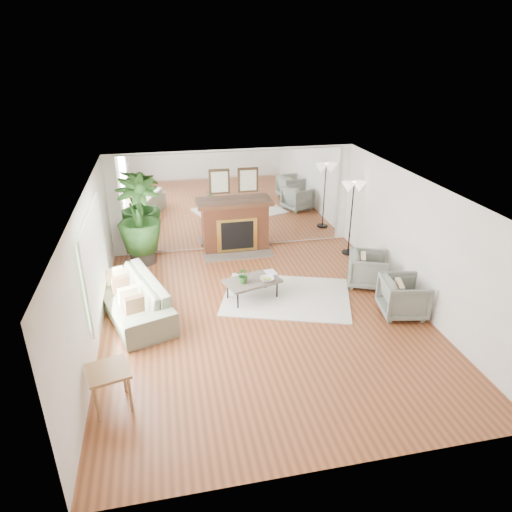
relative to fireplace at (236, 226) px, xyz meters
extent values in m
plane|color=brown|center=(0.00, -3.26, -0.66)|extent=(7.00, 7.00, 0.00)
cube|color=white|center=(-2.99, -3.26, 0.59)|extent=(0.02, 7.00, 2.50)
cube|color=white|center=(2.99, -3.26, 0.59)|extent=(0.02, 7.00, 2.50)
cube|color=white|center=(0.00, 0.23, 0.59)|extent=(6.00, 0.02, 2.50)
cube|color=silver|center=(0.00, 0.21, 0.59)|extent=(5.40, 0.04, 2.40)
cube|color=#B2E09E|center=(-2.96, -2.86, 0.69)|extent=(0.04, 2.40, 1.50)
cube|color=brown|center=(0.00, 0.02, -0.06)|extent=(1.60, 0.40, 1.20)
cube|color=gold|center=(0.00, -0.19, -0.18)|extent=(1.00, 0.04, 0.85)
cube|color=black|center=(0.00, -0.21, -0.18)|extent=(0.80, 0.04, 0.70)
cube|color=#61594C|center=(0.00, -0.33, -0.64)|extent=(1.70, 0.55, 0.03)
cube|color=#442715|center=(0.00, 0.00, 0.56)|extent=(1.85, 0.46, 0.10)
cube|color=black|center=(-0.35, 0.17, 1.09)|extent=(0.50, 0.04, 0.60)
cube|color=black|center=(0.35, 0.17, 1.09)|extent=(0.50, 0.04, 0.60)
cube|color=silver|center=(0.61, -2.58, -0.65)|extent=(3.00, 2.54, 0.03)
cube|color=#61594C|center=(-0.09, -2.50, -0.26)|extent=(1.22, 0.92, 0.05)
cylinder|color=black|center=(-0.45, -2.85, -0.47)|extent=(0.03, 0.03, 0.38)
cylinder|color=black|center=(0.41, -2.58, -0.47)|extent=(0.03, 0.03, 0.38)
cylinder|color=black|center=(-0.58, -2.42, -0.47)|extent=(0.03, 0.03, 0.38)
cylinder|color=black|center=(0.27, -2.15, -0.47)|extent=(0.03, 0.03, 0.38)
imported|color=slate|center=(-2.45, -2.58, -0.30)|extent=(1.69, 2.62, 0.71)
imported|color=gray|center=(2.45, -2.40, -0.30)|extent=(1.03, 1.02, 0.73)
imported|color=gray|center=(2.60, -3.67, -0.28)|extent=(0.95, 0.94, 0.75)
cube|color=olive|center=(-2.65, -5.10, -0.04)|extent=(0.68, 0.68, 0.04)
cylinder|color=olive|center=(-2.81, -5.37, -0.36)|extent=(0.04, 0.04, 0.60)
cylinder|color=olive|center=(-2.38, -5.26, -0.36)|extent=(0.04, 0.04, 0.60)
cylinder|color=olive|center=(-2.92, -4.93, -0.36)|extent=(0.04, 0.04, 0.60)
cylinder|color=olive|center=(-2.49, -4.82, -0.36)|extent=(0.04, 0.04, 0.60)
cylinder|color=black|center=(-2.29, -0.25, -0.45)|extent=(0.60, 0.60, 0.43)
imported|color=#346926|center=(-2.29, -0.25, 0.53)|extent=(1.23, 1.23, 1.77)
cylinder|color=black|center=(2.70, -0.76, -0.64)|extent=(0.31, 0.31, 0.04)
cylinder|color=black|center=(2.70, -0.76, 0.22)|extent=(0.03, 0.03, 1.76)
cone|color=white|center=(2.57, -0.76, 1.04)|extent=(0.33, 0.33, 0.24)
cone|color=white|center=(2.83, -0.76, 1.04)|extent=(0.33, 0.33, 0.24)
imported|color=#346926|center=(-0.28, -2.57, -0.06)|extent=(0.32, 0.29, 0.33)
imported|color=olive|center=(0.19, -2.59, -0.19)|extent=(0.29, 0.29, 0.07)
imported|color=olive|center=(0.25, -2.29, -0.22)|extent=(0.25, 0.31, 0.02)
camera|label=1|loc=(-1.69, -10.46, 4.01)|focal=32.00mm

